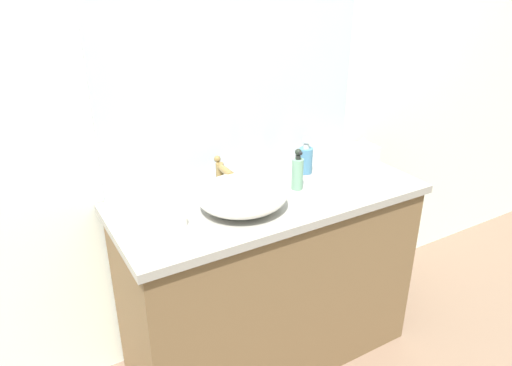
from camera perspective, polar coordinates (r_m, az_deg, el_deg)
name	(u,v)px	position (r m, az deg, el deg)	size (l,w,h in m)	color
bathroom_wall_rear	(211,78)	(2.07, -5.45, 12.46)	(6.00, 0.06, 2.60)	silver
vanity_counter	(269,278)	(2.21, 1.61, -11.39)	(1.33, 0.57, 0.86)	brown
wall_mirror_panel	(237,70)	(2.08, -2.33, 13.46)	(1.24, 0.01, 0.95)	#B2BCC6
sink_basin	(243,195)	(1.85, -1.63, -1.40)	(0.36, 0.33, 0.13)	white
faucet	(222,173)	(1.99, -4.17, 1.17)	(0.03, 0.14, 0.15)	olive
soap_dispenser	(297,172)	(2.02, 5.01, 1.31)	(0.05, 0.05, 0.18)	gray
lotion_bottle	(306,158)	(2.19, 6.01, 2.99)	(0.06, 0.06, 0.17)	teal
tissue_box	(362,157)	(2.26, 12.60, 3.10)	(0.12, 0.12, 0.17)	beige
candle_jar	(181,221)	(1.78, -9.03, -4.49)	(0.05, 0.05, 0.03)	silver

